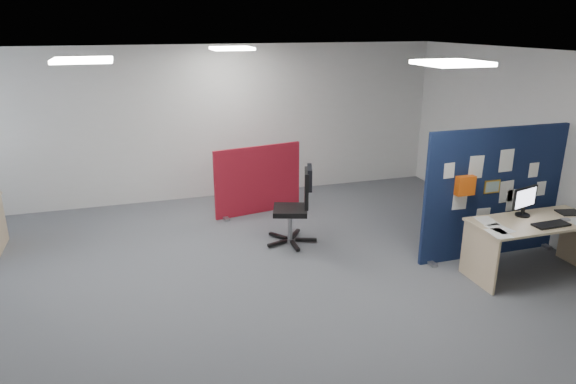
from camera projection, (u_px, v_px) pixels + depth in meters
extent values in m
plane|color=#575A5F|center=(239.00, 286.00, 6.23)|extent=(9.00, 9.00, 0.00)
cube|color=white|center=(232.00, 57.00, 5.38)|extent=(9.00, 7.00, 0.02)
cube|color=silver|center=(195.00, 124.00, 8.98)|extent=(9.00, 0.02, 2.70)
cube|color=silver|center=(375.00, 371.00, 2.64)|extent=(9.00, 0.02, 2.70)
cube|color=silver|center=(556.00, 152.00, 7.07)|extent=(0.02, 7.00, 2.70)
cube|color=white|center=(452.00, 63.00, 5.05)|extent=(0.60, 0.60, 0.04)
cube|color=white|center=(83.00, 60.00, 5.42)|extent=(0.60, 0.60, 0.04)
cube|color=white|center=(232.00, 48.00, 7.80)|extent=(0.60, 0.60, 0.04)
cube|color=#0F1B39|center=(495.00, 193.00, 6.83)|extent=(2.15, 0.06, 1.78)
cube|color=#939398|center=(429.00, 261.00, 6.84)|extent=(0.08, 0.30, 0.04)
cube|color=#939398|center=(542.00, 244.00, 7.36)|extent=(0.08, 0.30, 0.04)
cube|color=white|center=(449.00, 171.00, 6.45)|extent=(0.15, 0.01, 0.20)
cube|color=white|center=(476.00, 167.00, 6.56)|extent=(0.21, 0.01, 0.30)
cube|color=white|center=(506.00, 161.00, 6.67)|extent=(0.21, 0.01, 0.30)
cube|color=white|center=(534.00, 170.00, 6.85)|extent=(0.15, 0.01, 0.20)
cube|color=white|center=(460.00, 199.00, 6.63)|extent=(0.21, 0.01, 0.30)
cube|color=white|center=(513.00, 200.00, 6.91)|extent=(0.21, 0.01, 0.30)
cube|color=white|center=(541.00, 189.00, 6.99)|extent=(0.15, 0.01, 0.20)
cube|color=white|center=(482.00, 219.00, 6.85)|extent=(0.21, 0.01, 0.30)
cube|color=white|center=(506.00, 192.00, 6.83)|extent=(0.21, 0.01, 0.30)
cube|color=gold|center=(492.00, 187.00, 6.73)|extent=(0.24, 0.01, 0.18)
cube|color=#E7550E|center=(465.00, 186.00, 6.54)|extent=(0.25, 0.10, 0.25)
cube|color=#D4B188|center=(536.00, 222.00, 6.31)|extent=(1.61, 0.72, 0.03)
cube|color=#D4B188|center=(479.00, 257.00, 6.21)|extent=(0.03, 0.66, 0.70)
cube|color=#D4B188|center=(515.00, 225.00, 6.66)|extent=(1.45, 0.02, 0.30)
cylinder|color=black|center=(522.00, 215.00, 6.47)|extent=(0.18, 0.18, 0.02)
cube|color=black|center=(523.00, 211.00, 6.45)|extent=(0.04, 0.04, 0.09)
cube|color=black|center=(525.00, 197.00, 6.40)|extent=(0.42, 0.15, 0.27)
cube|color=white|center=(526.00, 198.00, 6.38)|extent=(0.38, 0.11, 0.23)
cube|color=black|center=(551.00, 225.00, 6.15)|extent=(0.45, 0.19, 0.02)
cube|color=#939398|center=(565.00, 220.00, 6.30)|extent=(0.11, 0.08, 0.03)
cube|color=black|center=(569.00, 213.00, 6.56)|extent=(0.32, 0.27, 0.01)
cube|color=#AA1529|center=(258.00, 180.00, 8.48)|extent=(1.51, 0.32, 1.14)
cube|color=#939398|center=(223.00, 215.00, 8.48)|extent=(0.08, 0.30, 0.04)
cube|color=#939398|center=(293.00, 207.00, 8.82)|extent=(0.08, 0.30, 0.04)
cube|color=black|center=(306.00, 240.00, 7.46)|extent=(0.31, 0.15, 0.04)
cube|color=black|center=(295.00, 234.00, 7.67)|extent=(0.23, 0.28, 0.04)
cube|color=black|center=(278.00, 236.00, 7.60)|extent=(0.22, 0.28, 0.04)
cube|color=black|center=(277.00, 243.00, 7.34)|extent=(0.31, 0.14, 0.04)
cube|color=black|center=(295.00, 246.00, 7.26)|extent=(0.05, 0.31, 0.04)
cylinder|color=#939398|center=(290.00, 226.00, 7.40)|extent=(0.06, 0.06, 0.44)
cube|color=black|center=(290.00, 210.00, 7.32)|extent=(0.60, 0.60, 0.07)
cube|color=black|center=(307.00, 188.00, 7.21)|extent=(0.19, 0.43, 0.52)
cube|color=black|center=(310.00, 178.00, 7.16)|extent=(0.18, 0.39, 0.31)
cube|color=white|center=(500.00, 229.00, 6.06)|extent=(0.25, 0.33, 0.00)
cube|color=white|center=(487.00, 221.00, 6.30)|extent=(0.25, 0.33, 0.00)
cube|color=white|center=(499.00, 233.00, 5.93)|extent=(0.25, 0.32, 0.00)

